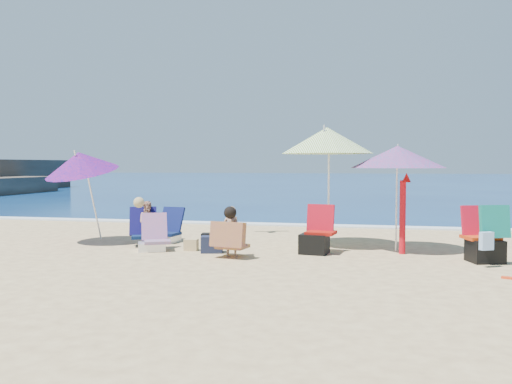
% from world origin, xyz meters
% --- Properties ---
extents(ground, '(120.00, 120.00, 0.00)m').
position_xyz_m(ground, '(0.00, 0.00, 0.00)').
color(ground, '#D8BC84').
rests_on(ground, ground).
extents(sea, '(120.00, 80.00, 0.12)m').
position_xyz_m(sea, '(0.00, 45.00, -0.05)').
color(sea, navy).
rests_on(sea, ground).
extents(foam, '(120.00, 0.50, 0.04)m').
position_xyz_m(foam, '(0.00, 5.10, 0.02)').
color(foam, white).
rests_on(foam, ground).
extents(umbrella_turquoise, '(2.07, 2.07, 2.00)m').
position_xyz_m(umbrella_turquoise, '(2.30, 1.47, 1.76)').
color(umbrella_turquoise, white).
rests_on(umbrella_turquoise, ground).
extents(umbrella_striped, '(2.26, 2.26, 2.38)m').
position_xyz_m(umbrella_striped, '(0.97, 1.74, 2.08)').
color(umbrella_striped, white).
rests_on(umbrella_striped, ground).
extents(umbrella_blue, '(1.90, 1.93, 2.03)m').
position_xyz_m(umbrella_blue, '(-3.98, 1.10, 1.66)').
color(umbrella_blue, white).
rests_on(umbrella_blue, ground).
extents(furled_umbrella, '(0.21, 0.34, 1.47)m').
position_xyz_m(furled_umbrella, '(2.39, 1.09, 0.81)').
color(furled_umbrella, red).
rests_on(furled_umbrella, ground).
extents(chair_navy, '(0.62, 0.71, 0.71)m').
position_xyz_m(chair_navy, '(-2.34, 1.67, 0.19)').
color(chair_navy, '#0B1941').
rests_on(chair_navy, ground).
extents(chair_rainbow, '(0.74, 0.74, 0.69)m').
position_xyz_m(chair_rainbow, '(-2.19, 0.58, 0.18)').
color(chair_rainbow, '#C75046').
rests_on(chair_rainbow, ground).
extents(camp_chair_left, '(0.67, 0.60, 0.88)m').
position_xyz_m(camp_chair_left, '(0.84, 0.86, 0.26)').
color(camp_chair_left, '#9D120B').
rests_on(camp_chair_left, ground).
extents(camp_chair_right, '(0.70, 1.00, 0.97)m').
position_xyz_m(camp_chair_right, '(3.67, 0.53, 0.35)').
color(camp_chair_right, red).
rests_on(camp_chair_right, ground).
extents(person_center, '(0.64, 0.66, 0.90)m').
position_xyz_m(person_center, '(-0.57, 0.14, 0.44)').
color(person_center, tan).
rests_on(person_center, ground).
extents(person_left, '(0.76, 0.75, 0.98)m').
position_xyz_m(person_left, '(-2.58, 1.19, 0.45)').
color(person_left, tan).
rests_on(person_left, ground).
extents(bag_navy_a, '(0.44, 0.36, 0.30)m').
position_xyz_m(bag_navy_a, '(-1.03, 0.55, 0.15)').
color(bag_navy_a, '#191F37').
rests_on(bag_navy_a, ground).
extents(bag_black_a, '(0.36, 0.28, 0.24)m').
position_xyz_m(bag_black_a, '(-1.34, 1.42, 0.12)').
color(bag_black_a, black).
rests_on(bag_black_a, ground).
extents(bag_tan, '(0.26, 0.19, 0.21)m').
position_xyz_m(bag_tan, '(-1.48, 0.70, 0.11)').
color(bag_tan, tan).
rests_on(bag_tan, ground).
extents(orange_item, '(0.22, 0.15, 0.03)m').
position_xyz_m(orange_item, '(3.74, -0.74, 0.01)').
color(orange_item, red).
rests_on(orange_item, ground).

